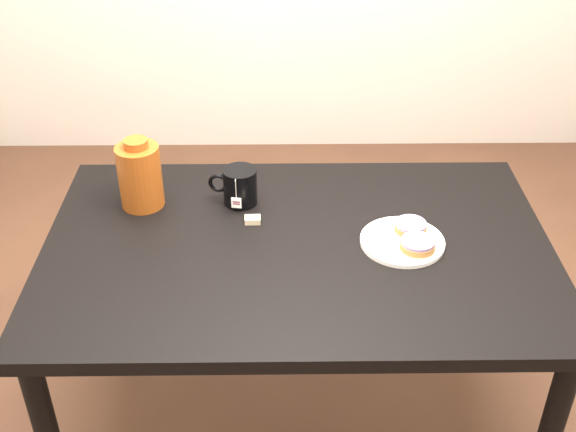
{
  "coord_description": "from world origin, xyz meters",
  "views": [
    {
      "loc": [
        -0.05,
        -1.61,
        1.91
      ],
      "look_at": [
        -0.03,
        0.05,
        0.81
      ],
      "focal_mm": 45.0,
      "sensor_mm": 36.0,
      "label": 1
    }
  ],
  "objects": [
    {
      "name": "bagel_back",
      "position": [
        0.32,
        0.04,
        0.78
      ],
      "size": [
        0.13,
        0.13,
        0.03
      ],
      "color": "brown",
      "rests_on": "plate"
    },
    {
      "name": "table",
      "position": [
        0.0,
        0.0,
        0.67
      ],
      "size": [
        1.4,
        0.9,
        0.75
      ],
      "color": "black",
      "rests_on": "ground_plane"
    },
    {
      "name": "bagel_front",
      "position": [
        0.32,
        -0.04,
        0.78
      ],
      "size": [
        0.1,
        0.1,
        0.03
      ],
      "color": "brown",
      "rests_on": "plate"
    },
    {
      "name": "ground_plane",
      "position": [
        0.0,
        0.0,
        0.0
      ],
      "size": [
        4.0,
        4.0,
        0.0
      ],
      "primitive_type": "plane",
      "color": "brown"
    },
    {
      "name": "bagel_package",
      "position": [
        -0.46,
        0.21,
        0.85
      ],
      "size": [
        0.17,
        0.17,
        0.22
      ],
      "rotation": [
        0.0,
        0.0,
        0.43
      ],
      "color": "#64290D",
      "rests_on": "table"
    },
    {
      "name": "teabag_pouch",
      "position": [
        -0.13,
        0.11,
        0.76
      ],
      "size": [
        0.05,
        0.03,
        0.02
      ],
      "primitive_type": "cube",
      "rotation": [
        0.0,
        0.0,
        0.03
      ],
      "color": "#C6B793",
      "rests_on": "table"
    },
    {
      "name": "mug",
      "position": [
        -0.17,
        0.22,
        0.81
      ],
      "size": [
        0.15,
        0.12,
        0.11
      ],
      "rotation": [
        0.0,
        0.0,
        -0.17
      ],
      "color": "black",
      "rests_on": "table"
    },
    {
      "name": "plate",
      "position": [
        0.29,
        -0.0,
        0.76
      ],
      "size": [
        0.23,
        0.23,
        0.02
      ],
      "color": "white",
      "rests_on": "table"
    }
  ]
}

